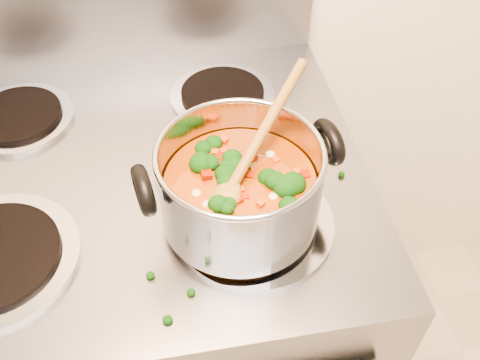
# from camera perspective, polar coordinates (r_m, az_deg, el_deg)

# --- Properties ---
(electric_range) EXTENTS (0.79, 0.71, 1.08)m
(electric_range) POSITION_cam_1_polar(r_m,az_deg,el_deg) (1.26, -8.89, -13.18)
(electric_range) COLOR gray
(electric_range) RESTS_ON ground
(stockpot) EXTENTS (0.30, 0.23, 0.14)m
(stockpot) POSITION_cam_1_polar(r_m,az_deg,el_deg) (0.75, -0.04, -0.75)
(stockpot) COLOR #A6A6AE
(stockpot) RESTS_ON electric_range
(wooden_spoon) EXTENTS (0.20, 0.22, 0.11)m
(wooden_spoon) POSITION_cam_1_polar(r_m,az_deg,el_deg) (0.73, 0.56, 1.83)
(wooden_spoon) COLOR brown
(wooden_spoon) RESTS_ON stockpot
(cooktop_crumbs) EXTENTS (0.36, 0.27, 0.01)m
(cooktop_crumbs) POSITION_cam_1_polar(r_m,az_deg,el_deg) (0.85, 1.32, -0.87)
(cooktop_crumbs) COLOR black
(cooktop_crumbs) RESTS_ON electric_range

